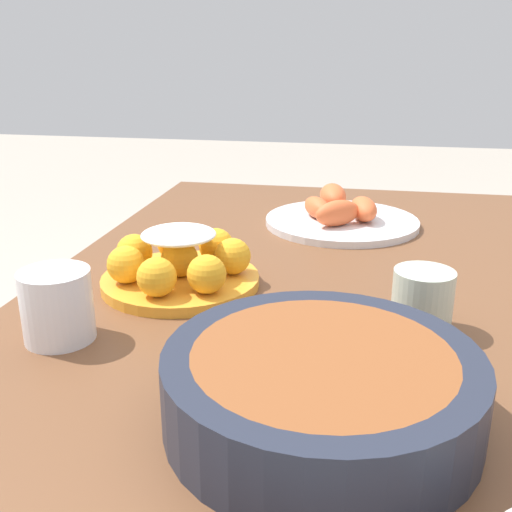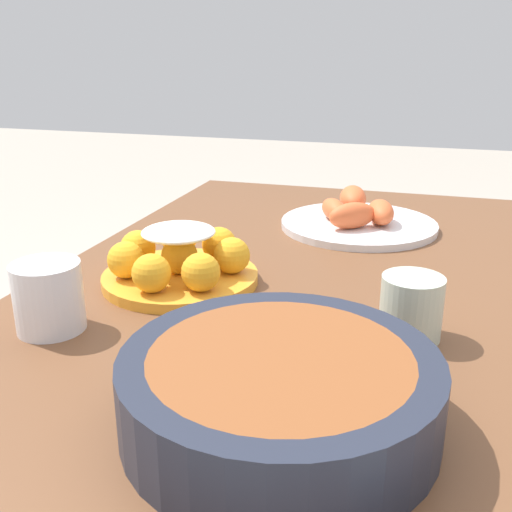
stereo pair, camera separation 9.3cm
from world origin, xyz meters
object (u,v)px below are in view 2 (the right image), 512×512
(cup_near, at_px, (49,297))
(cup_far, at_px, (411,308))
(cake_plate, at_px, (179,261))
(seafood_platter, at_px, (358,218))
(serving_bowl, at_px, (280,389))
(dining_table, at_px, (327,332))

(cup_near, distance_m, cup_far, 0.46)
(cake_plate, height_order, seafood_platter, cake_plate)
(serving_bowl, height_order, cup_near, cup_near)
(cake_plate, distance_m, cup_near, 0.22)
(seafood_platter, xyz_separation_m, cup_near, (0.58, -0.32, 0.03))
(seafood_platter, bearing_deg, cup_near, -28.64)
(cup_near, bearing_deg, cup_far, 104.04)
(dining_table, bearing_deg, serving_bowl, 3.25)
(serving_bowl, height_order, seafood_platter, serving_bowl)
(cup_near, bearing_deg, cake_plate, 154.64)
(cake_plate, distance_m, cup_far, 0.36)
(dining_table, height_order, cup_near, cup_near)
(serving_bowl, relative_size, cup_far, 3.77)
(dining_table, relative_size, seafood_platter, 4.01)
(dining_table, distance_m, seafood_platter, 0.32)
(dining_table, bearing_deg, cake_plate, -68.23)
(cup_near, bearing_deg, seafood_platter, 151.36)
(serving_bowl, bearing_deg, cake_plate, -142.40)
(dining_table, relative_size, cup_near, 13.80)
(cake_plate, distance_m, seafood_platter, 0.44)
(dining_table, height_order, seafood_platter, seafood_platter)
(cake_plate, relative_size, cup_far, 2.97)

